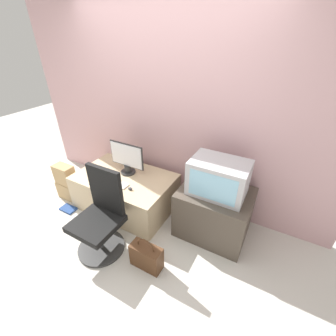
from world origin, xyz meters
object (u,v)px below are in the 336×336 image
(cardboard_box_lower, at_px, (69,190))
(book, at_px, (68,209))
(handbag, at_px, (146,256))
(keyboard, at_px, (115,183))
(main_monitor, at_px, (127,158))
(mouse, at_px, (130,189))
(office_chair, at_px, (101,219))
(crt_tv, at_px, (218,178))

(cardboard_box_lower, height_order, book, cardboard_box_lower)
(handbag, bearing_deg, keyboard, 147.56)
(main_monitor, distance_m, mouse, 0.45)
(mouse, distance_m, office_chair, 0.50)
(main_monitor, height_order, crt_tv, crt_tv)
(handbag, bearing_deg, mouse, 137.98)
(main_monitor, height_order, handbag, main_monitor)
(handbag, bearing_deg, main_monitor, 135.42)
(main_monitor, bearing_deg, crt_tv, 0.36)
(keyboard, distance_m, mouse, 0.25)
(book, bearing_deg, mouse, 17.36)
(main_monitor, xyz_separation_m, book, (-0.66, -0.59, -0.70))
(crt_tv, relative_size, book, 2.71)
(mouse, height_order, handbag, mouse)
(cardboard_box_lower, bearing_deg, keyboard, 5.94)
(keyboard, height_order, cardboard_box_lower, keyboard)
(keyboard, relative_size, office_chair, 0.38)
(keyboard, bearing_deg, office_chair, -67.34)
(crt_tv, distance_m, book, 2.13)
(main_monitor, distance_m, office_chair, 0.88)
(mouse, relative_size, crt_tv, 0.10)
(keyboard, bearing_deg, handbag, -32.44)
(mouse, relative_size, office_chair, 0.07)
(keyboard, height_order, mouse, mouse)
(handbag, xyz_separation_m, book, (-1.46, 0.20, -0.13))
(office_chair, relative_size, book, 4.34)
(cardboard_box_lower, relative_size, handbag, 0.81)
(cardboard_box_lower, bearing_deg, book, -46.80)
(handbag, bearing_deg, crt_tv, 61.46)
(crt_tv, height_order, handbag, crt_tv)
(main_monitor, bearing_deg, mouse, -49.24)
(keyboard, distance_m, office_chair, 0.55)
(cardboard_box_lower, xyz_separation_m, handbag, (1.66, -0.41, 0.02))
(keyboard, height_order, office_chair, office_chair)
(office_chair, relative_size, cardboard_box_lower, 3.06)
(main_monitor, height_order, keyboard, main_monitor)
(mouse, xyz_separation_m, handbag, (0.54, -0.49, -0.36))
(main_monitor, xyz_separation_m, office_chair, (0.22, -0.79, -0.31))
(office_chair, height_order, handbag, office_chair)
(mouse, bearing_deg, crt_tv, 17.67)
(crt_tv, distance_m, handbag, 1.12)
(mouse, distance_m, handbag, 0.81)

